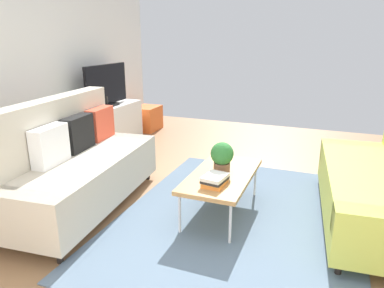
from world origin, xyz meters
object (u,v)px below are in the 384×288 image
(vase_0, at_px, (80,108))
(table_book_0, at_px, (215,183))
(couch_green, at_px, (384,182))
(tv, at_px, (106,86))
(coffee_table, at_px, (222,176))
(tv_console, at_px, (108,126))
(couch_beige, at_px, (75,165))
(potted_plant, at_px, (222,157))
(storage_trunk, at_px, (147,118))
(vase_1, at_px, (86,107))
(bottle_1, at_px, (103,103))
(bottle_2, at_px, (107,101))
(bottle_0, at_px, (99,102))

(vase_0, bearing_deg, table_book_0, -116.71)
(couch_green, height_order, tv, tv)
(tv, bearing_deg, coffee_table, -123.02)
(tv_console, bearing_deg, couch_green, -107.90)
(couch_beige, height_order, potted_plant, couch_beige)
(storage_trunk, bearing_deg, table_book_0, -142.02)
(couch_beige, distance_m, table_book_0, 1.45)
(couch_beige, xyz_separation_m, vase_1, (1.47, 0.96, 0.25))
(storage_trunk, height_order, bottle_1, bottle_1)
(vase_0, distance_m, bottle_2, 0.54)
(tv, relative_size, storage_trunk, 1.92)
(storage_trunk, distance_m, bottle_0, 1.44)
(vase_0, bearing_deg, bottle_2, -9.53)
(coffee_table, distance_m, bottle_0, 2.65)
(tv_console, height_order, tv, tv)
(table_book_0, bearing_deg, coffee_table, 4.13)
(coffee_table, bearing_deg, bottle_1, 59.40)
(coffee_table, relative_size, potted_plant, 3.54)
(potted_plant, bearing_deg, bottle_0, 61.19)
(vase_1, bearing_deg, couch_beige, -146.77)
(potted_plant, distance_m, vase_1, 2.61)
(bottle_0, bearing_deg, vase_0, 165.14)
(couch_beige, distance_m, bottle_2, 2.07)
(bottle_0, xyz_separation_m, bottle_2, (0.20, 0.00, -0.02))
(vase_0, distance_m, bottle_1, 0.44)
(tv_console, relative_size, storage_trunk, 2.69)
(coffee_table, xyz_separation_m, bottle_2, (1.46, 2.30, 0.33))
(vase_1, bearing_deg, tv, -9.24)
(tv_console, height_order, table_book_0, tv_console)
(couch_beige, height_order, tv_console, couch_beige)
(bottle_0, xyz_separation_m, bottle_1, (0.09, 0.00, -0.03))
(tv, relative_size, potted_plant, 3.22)
(vase_0, relative_size, bottle_1, 0.96)
(table_book_0, relative_size, bottle_0, 1.13)
(couch_green, bearing_deg, tv, 67.22)
(storage_trunk, height_order, vase_1, vase_1)
(tv_console, bearing_deg, vase_0, 175.07)
(coffee_table, distance_m, tv_console, 2.78)
(couch_green, bearing_deg, vase_0, 75.76)
(coffee_table, height_order, tv, tv)
(vase_1, relative_size, bottle_2, 0.79)
(tv_console, height_order, storage_trunk, tv_console)
(couch_green, xyz_separation_m, coffee_table, (-0.29, 1.42, -0.05))
(potted_plant, xyz_separation_m, bottle_2, (1.46, 2.29, 0.13))
(storage_trunk, xyz_separation_m, bottle_1, (-1.25, 0.06, 0.49))
(couch_beige, xyz_separation_m, table_book_0, (0.11, -1.44, -0.01))
(table_book_0, relative_size, bottle_2, 1.43)
(coffee_table, distance_m, table_book_0, 0.29)
(vase_1, bearing_deg, bottle_2, -13.11)
(storage_trunk, xyz_separation_m, vase_1, (-1.53, 0.15, 0.49))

